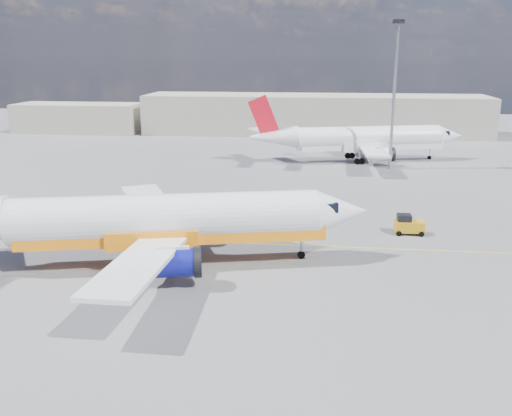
# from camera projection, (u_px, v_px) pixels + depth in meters

# --- Properties ---
(ground) EXTENTS (240.00, 240.00, 0.00)m
(ground) POSITION_uv_depth(u_px,v_px,m) (238.00, 255.00, 48.13)
(ground) COLOR #58575C
(ground) RESTS_ON ground
(taxi_line) EXTENTS (70.00, 0.15, 0.01)m
(taxi_line) POSITION_uv_depth(u_px,v_px,m) (243.00, 243.00, 51.01)
(taxi_line) COLOR yellow
(taxi_line) RESTS_ON ground
(terminal_main) EXTENTS (70.00, 14.00, 8.00)m
(terminal_main) POSITION_uv_depth(u_px,v_px,m) (314.00, 115.00, 118.36)
(terminal_main) COLOR #A9A392
(terminal_main) RESTS_ON ground
(terminal_annex) EXTENTS (26.00, 10.00, 6.00)m
(terminal_annex) POSITION_uv_depth(u_px,v_px,m) (78.00, 118.00, 121.36)
(terminal_annex) COLOR #A9A392
(terminal_annex) RESTS_ON ground
(main_jet) EXTENTS (36.67, 28.08, 11.07)m
(main_jet) POSITION_uv_depth(u_px,v_px,m) (152.00, 221.00, 44.92)
(main_jet) COLOR white
(main_jet) RESTS_ON ground
(second_jet) EXTENTS (34.54, 26.38, 10.43)m
(second_jet) POSITION_uv_depth(u_px,v_px,m) (361.00, 139.00, 88.52)
(second_jet) COLOR white
(second_jet) RESTS_ON ground
(gse_tug) EXTENTS (2.72, 1.71, 1.91)m
(gse_tug) POSITION_uv_depth(u_px,v_px,m) (408.00, 225.00, 53.36)
(gse_tug) COLOR black
(gse_tug) RESTS_ON ground
(traffic_cone) EXTENTS (0.46, 0.46, 0.64)m
(traffic_cone) POSITION_uv_depth(u_px,v_px,m) (81.00, 292.00, 39.92)
(traffic_cone) COLOR white
(traffic_cone) RESTS_ON ground
(floodlight_mast) EXTENTS (1.52, 1.52, 20.86)m
(floodlight_mast) POSITION_uv_depth(u_px,v_px,m) (395.00, 82.00, 80.44)
(floodlight_mast) COLOR gray
(floodlight_mast) RESTS_ON ground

